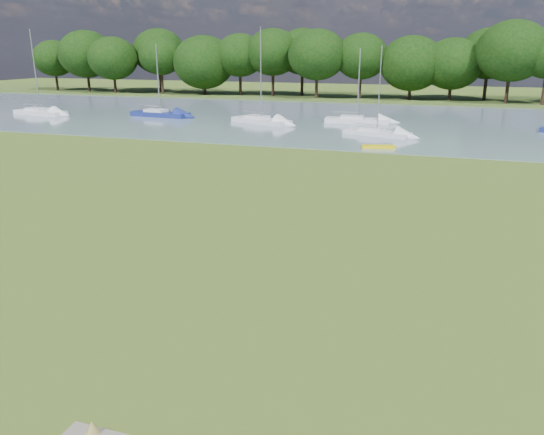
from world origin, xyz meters
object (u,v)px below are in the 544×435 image
(sailboat_3, at_px, (260,119))
(sailboat_5, at_px, (159,112))
(sailboat_7, at_px, (376,131))
(sailboat_2, at_px, (356,119))
(sailboat_6, at_px, (40,111))
(kayak, at_px, (379,147))

(sailboat_3, xyz_separation_m, sailboat_5, (-13.78, 1.88, 0.01))
(sailboat_7, bearing_deg, sailboat_2, 130.65)
(sailboat_6, relative_size, sailboat_7, 1.24)
(sailboat_2, height_order, sailboat_5, sailboat_5)
(sailboat_6, bearing_deg, sailboat_7, 2.94)
(sailboat_3, xyz_separation_m, sailboat_7, (13.42, -4.72, -0.09))
(kayak, xyz_separation_m, sailboat_5, (-28.36, 13.60, 0.38))
(kayak, distance_m, sailboat_3, 18.71)
(sailboat_2, xyz_separation_m, sailboat_7, (3.34, -8.33, -0.07))
(kayak, bearing_deg, sailboat_2, 92.88)
(sailboat_3, height_order, sailboat_6, sailboat_6)
(sailboat_2, height_order, sailboat_6, sailboat_6)
(kayak, xyz_separation_m, sailboat_7, (-1.16, 6.99, 0.27))
(sailboat_3, xyz_separation_m, sailboat_6, (-29.06, -1.16, 0.02))
(sailboat_7, bearing_deg, sailboat_6, -166.02)
(kayak, height_order, sailboat_3, sailboat_3)
(sailboat_2, relative_size, sailboat_5, 0.94)
(sailboat_2, bearing_deg, sailboat_3, -164.60)
(sailboat_2, bearing_deg, sailboat_5, 179.83)
(sailboat_3, distance_m, sailboat_6, 29.08)
(sailboat_3, bearing_deg, sailboat_5, -165.39)
(sailboat_2, distance_m, sailboat_5, 23.91)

